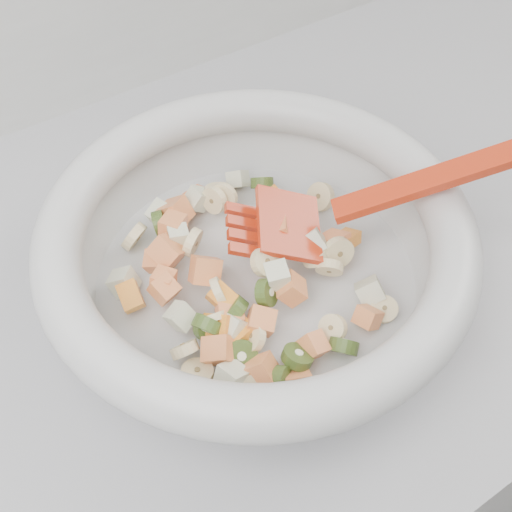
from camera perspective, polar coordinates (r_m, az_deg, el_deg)
counter at (r=0.97m, az=-10.12°, el=-21.12°), size 2.00×0.60×0.90m
mixing_bowl at (r=0.53m, az=0.03°, el=0.54°), size 0.44×0.36×0.16m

